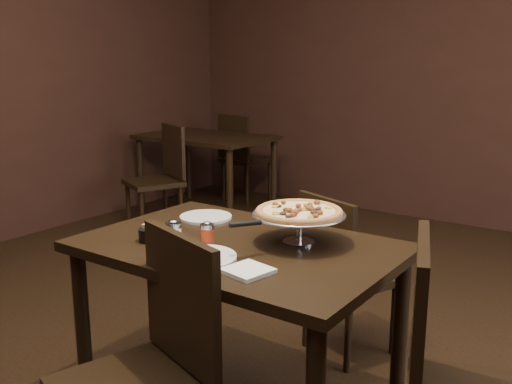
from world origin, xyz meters
The scene contains 15 objects.
room centered at (0.06, 0.03, 1.40)m, with size 6.04×7.04×2.84m.
dining_table centered at (0.04, 0.00, 0.66)m, with size 1.22×0.81×0.76m.
background_table centered at (-2.20, 2.46, 0.67)m, with size 1.23×0.82×0.77m.
pizza_stand centered at (0.23, 0.14, 0.89)m, with size 0.37×0.37×0.15m.
parmesan_shaker centered at (-0.12, -0.19, 0.82)m, with size 0.06×0.06×0.11m.
pepper_flake_shaker centered at (-0.04, -0.09, 0.81)m, with size 0.05×0.05×0.10m.
packet_caddy centered at (-0.26, -0.18, 0.79)m, with size 0.09×0.09×0.07m.
napkin_stack centered at (0.26, -0.24, 0.77)m, with size 0.14×0.14×0.02m, color white.
plate_left centered at (-0.30, 0.21, 0.77)m, with size 0.24×0.24×0.01m, color white.
plate_near centered at (0.04, -0.23, 0.77)m, with size 0.27×0.27×0.01m, color white.
serving_spatula centered at (0.16, -0.10, 0.88)m, with size 0.15×0.15×0.02m.
chair_far centered at (0.14, 0.72, 0.45)m, with size 0.50×0.50×0.83m.
chair_near centered at (0.09, -0.54, 0.50)m, with size 0.54×0.54×0.92m.
bg_chair_far centered at (-2.19, 3.03, 0.50)m, with size 0.48×0.48×0.92m.
bg_chair_near centered at (-2.12, 1.76, 0.51)m, with size 0.57×0.57×0.93m.
Camera 1 is at (1.33, -1.70, 1.46)m, focal length 40.00 mm.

